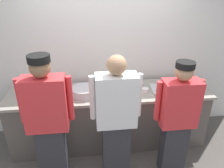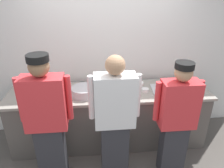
{
  "view_description": "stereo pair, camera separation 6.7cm",
  "coord_description": "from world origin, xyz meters",
  "px_view_note": "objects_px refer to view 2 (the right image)",
  "views": [
    {
      "loc": [
        -0.3,
        -2.49,
        2.42
      ],
      "look_at": [
        0.04,
        0.37,
        1.05
      ],
      "focal_mm": 34.77,
      "sensor_mm": 36.0,
      "label": 1
    },
    {
      "loc": [
        -0.23,
        -2.5,
        2.42
      ],
      "look_at": [
        0.04,
        0.37,
        1.05
      ],
      "focal_mm": 34.77,
      "sensor_mm": 36.0,
      "label": 2
    }
  ],
  "objects_px": {
    "chef_far_right": "(176,119)",
    "squeeze_bottle_spare": "(36,93)",
    "plate_stack_rear": "(137,85)",
    "chef_center": "(115,119)",
    "ramekin_orange_sauce": "(27,90)",
    "mixing_bowl_steel": "(84,91)",
    "squeeze_bottle_primary": "(105,85)",
    "ramekin_green_sauce": "(27,97)",
    "plate_stack_front": "(55,88)",
    "squeeze_bottle_secondary": "(187,76)",
    "ramekin_yellow_sauce": "(145,90)",
    "chef_near_left": "(47,120)",
    "sheet_tray": "(167,90)",
    "ramekin_red_sauce": "(191,87)",
    "chefs_knife": "(115,88)"
  },
  "relations": [
    {
      "from": "chef_far_right",
      "to": "squeeze_bottle_spare",
      "type": "xyz_separation_m",
      "value": [
        -1.82,
        0.6,
        0.14
      ]
    },
    {
      "from": "chef_far_right",
      "to": "sheet_tray",
      "type": "height_order",
      "value": "chef_far_right"
    },
    {
      "from": "chef_center",
      "to": "squeeze_bottle_primary",
      "type": "bearing_deg",
      "value": 95.26
    },
    {
      "from": "squeeze_bottle_secondary",
      "to": "squeeze_bottle_spare",
      "type": "relative_size",
      "value": 1.14
    },
    {
      "from": "chef_center",
      "to": "plate_stack_rear",
      "type": "height_order",
      "value": "chef_center"
    },
    {
      "from": "squeeze_bottle_secondary",
      "to": "plate_stack_front",
      "type": "bearing_deg",
      "value": -177.23
    },
    {
      "from": "chefs_knife",
      "to": "chef_far_right",
      "type": "bearing_deg",
      "value": -49.64
    },
    {
      "from": "ramekin_red_sauce",
      "to": "ramekin_orange_sauce",
      "type": "bearing_deg",
      "value": 176.44
    },
    {
      "from": "ramekin_orange_sauce",
      "to": "ramekin_red_sauce",
      "type": "distance_m",
      "value": 2.49
    },
    {
      "from": "ramekin_yellow_sauce",
      "to": "ramekin_red_sauce",
      "type": "xyz_separation_m",
      "value": [
        0.72,
        0.02,
        -0.0
      ]
    },
    {
      "from": "chef_far_right",
      "to": "ramekin_yellow_sauce",
      "type": "height_order",
      "value": "chef_far_right"
    },
    {
      "from": "plate_stack_front",
      "to": "sheet_tray",
      "type": "relative_size",
      "value": 0.47
    },
    {
      "from": "chef_center",
      "to": "ramekin_orange_sauce",
      "type": "distance_m",
      "value": 1.49
    },
    {
      "from": "chef_near_left",
      "to": "chef_center",
      "type": "distance_m",
      "value": 0.81
    },
    {
      "from": "squeeze_bottle_spare",
      "to": "ramekin_green_sauce",
      "type": "distance_m",
      "value": 0.16
    },
    {
      "from": "chef_far_right",
      "to": "sheet_tray",
      "type": "distance_m",
      "value": 0.68
    },
    {
      "from": "chef_far_right",
      "to": "squeeze_bottle_spare",
      "type": "height_order",
      "value": "chef_far_right"
    },
    {
      "from": "chef_near_left",
      "to": "chef_far_right",
      "type": "distance_m",
      "value": 1.59
    },
    {
      "from": "sheet_tray",
      "to": "ramekin_yellow_sauce",
      "type": "height_order",
      "value": "ramekin_yellow_sauce"
    },
    {
      "from": "mixing_bowl_steel",
      "to": "squeeze_bottle_spare",
      "type": "distance_m",
      "value": 0.66
    },
    {
      "from": "plate_stack_rear",
      "to": "ramekin_green_sauce",
      "type": "distance_m",
      "value": 1.64
    },
    {
      "from": "squeeze_bottle_primary",
      "to": "plate_stack_rear",
      "type": "bearing_deg",
      "value": 8.46
    },
    {
      "from": "ramekin_green_sauce",
      "to": "chefs_knife",
      "type": "relative_size",
      "value": 0.36
    },
    {
      "from": "plate_stack_rear",
      "to": "squeeze_bottle_spare",
      "type": "relative_size",
      "value": 1.09
    },
    {
      "from": "squeeze_bottle_secondary",
      "to": "chef_center",
      "type": "bearing_deg",
      "value": -143.93
    },
    {
      "from": "sheet_tray",
      "to": "ramekin_green_sauce",
      "type": "bearing_deg",
      "value": -178.35
    },
    {
      "from": "squeeze_bottle_spare",
      "to": "ramekin_yellow_sauce",
      "type": "distance_m",
      "value": 1.57
    },
    {
      "from": "chef_center",
      "to": "ramekin_red_sauce",
      "type": "height_order",
      "value": "chef_center"
    },
    {
      "from": "sheet_tray",
      "to": "chef_center",
      "type": "bearing_deg",
      "value": -142.87
    },
    {
      "from": "mixing_bowl_steel",
      "to": "sheet_tray",
      "type": "xyz_separation_m",
      "value": [
        1.25,
        0.04,
        -0.05
      ]
    },
    {
      "from": "plate_stack_rear",
      "to": "squeeze_bottle_spare",
      "type": "height_order",
      "value": "squeeze_bottle_spare"
    },
    {
      "from": "chef_near_left",
      "to": "ramekin_green_sauce",
      "type": "height_order",
      "value": "chef_near_left"
    },
    {
      "from": "chef_center",
      "to": "mixing_bowl_steel",
      "type": "relative_size",
      "value": 4.69
    },
    {
      "from": "ramekin_orange_sauce",
      "to": "sheet_tray",
      "type": "bearing_deg",
      "value": -4.57
    },
    {
      "from": "ramekin_green_sauce",
      "to": "plate_stack_front",
      "type": "bearing_deg",
      "value": 33.12
    },
    {
      "from": "ramekin_orange_sauce",
      "to": "squeeze_bottle_primary",
      "type": "bearing_deg",
      "value": -4.52
    },
    {
      "from": "chef_near_left",
      "to": "squeeze_bottle_secondary",
      "type": "distance_m",
      "value": 2.29
    },
    {
      "from": "ramekin_orange_sauce",
      "to": "ramekin_yellow_sauce",
      "type": "bearing_deg",
      "value": -5.71
    },
    {
      "from": "plate_stack_rear",
      "to": "chefs_knife",
      "type": "relative_size",
      "value": 0.69
    },
    {
      "from": "plate_stack_rear",
      "to": "chefs_knife",
      "type": "bearing_deg",
      "value": -179.25
    },
    {
      "from": "plate_stack_rear",
      "to": "sheet_tray",
      "type": "bearing_deg",
      "value": -19.42
    },
    {
      "from": "chef_near_left",
      "to": "chef_center",
      "type": "bearing_deg",
      "value": -1.12
    },
    {
      "from": "squeeze_bottle_spare",
      "to": "sheet_tray",
      "type": "bearing_deg",
      "value": 1.99
    },
    {
      "from": "ramekin_orange_sauce",
      "to": "plate_stack_front",
      "type": "bearing_deg",
      "value": 1.47
    },
    {
      "from": "chef_far_right",
      "to": "ramekin_orange_sauce",
      "type": "bearing_deg",
      "value": 157.43
    },
    {
      "from": "ramekin_yellow_sauce",
      "to": "ramekin_red_sauce",
      "type": "relative_size",
      "value": 1.02
    },
    {
      "from": "chef_center",
      "to": "ramekin_orange_sauce",
      "type": "relative_size",
      "value": 19.46
    },
    {
      "from": "chef_center",
      "to": "ramekin_orange_sauce",
      "type": "xyz_separation_m",
      "value": [
        -1.24,
        0.82,
        0.03
      ]
    },
    {
      "from": "mixing_bowl_steel",
      "to": "squeeze_bottle_spare",
      "type": "xyz_separation_m",
      "value": [
        -0.66,
        -0.03,
        0.02
      ]
    },
    {
      "from": "chef_far_right",
      "to": "plate_stack_rear",
      "type": "relative_size",
      "value": 8.45
    }
  ]
}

